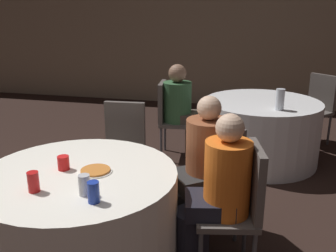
{
  "coord_description": "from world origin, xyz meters",
  "views": [
    {
      "loc": [
        1.07,
        -1.97,
        1.75
      ],
      "look_at": [
        0.41,
        0.86,
        0.83
      ],
      "focal_mm": 40.0,
      "sensor_mm": 36.0,
      "label": 1
    }
  ],
  "objects": [
    {
      "name": "person_orange_shirt",
      "position": [
        0.87,
        0.23,
        0.56
      ],
      "size": [
        0.49,
        0.35,
        1.13
      ],
      "rotation": [
        0.0,
        0.0,
        -4.51
      ],
      "color": "black",
      "rests_on": "ground_plane"
    },
    {
      "name": "soda_can_red",
      "position": [
        -0.13,
        -0.24,
        0.79
      ],
      "size": [
        0.07,
        0.07,
        0.12
      ],
      "color": "red",
      "rests_on": "table_near"
    },
    {
      "name": "wall_back",
      "position": [
        0.0,
        4.95,
        1.4
      ],
      "size": [
        16.0,
        0.06,
        2.8
      ],
      "color": "gray",
      "rests_on": "ground_plane"
    },
    {
      "name": "bottle_far",
      "position": [
        1.34,
        1.97,
        0.84
      ],
      "size": [
        0.09,
        0.09,
        0.22
      ],
      "color": "silver",
      "rests_on": "table_far"
    },
    {
      "name": "chair_near_north",
      "position": [
        -0.08,
        1.12,
        0.54
      ],
      "size": [
        0.43,
        0.43,
        0.91
      ],
      "rotation": [
        0.0,
        0.0,
        -3.07
      ],
      "color": "#59514C",
      "rests_on": "ground_plane"
    },
    {
      "name": "chair_far_northeast",
      "position": [
        1.9,
        3.14,
        0.54
      ],
      "size": [
        0.56,
        0.56,
        0.91
      ],
      "rotation": [
        0.0,
        0.0,
        -3.87
      ],
      "color": "#59514C",
      "rests_on": "ground_plane"
    },
    {
      "name": "table_far",
      "position": [
        1.18,
        2.34,
        0.36
      ],
      "size": [
        1.33,
        1.33,
        0.73
      ],
      "color": "white",
      "rests_on": "ground_plane"
    },
    {
      "name": "soda_can_blue",
      "position": [
        0.26,
        -0.28,
        0.79
      ],
      "size": [
        0.07,
        0.07,
        0.12
      ],
      "color": "#1E38A5",
      "rests_on": "table_near"
    },
    {
      "name": "soda_can_silver",
      "position": [
        0.17,
        -0.21,
        0.79
      ],
      "size": [
        0.07,
        0.07,
        0.12
      ],
      "color": "silver",
      "rests_on": "table_near"
    },
    {
      "name": "pizza_plate_near",
      "position": [
        0.1,
        0.09,
        0.73
      ],
      "size": [
        0.22,
        0.22,
        0.02
      ],
      "color": "white",
      "rests_on": "table_near"
    },
    {
      "name": "person_green_jacket",
      "position": [
        0.27,
        2.24,
        0.57
      ],
      "size": [
        0.51,
        0.35,
        1.13
      ],
      "rotation": [
        0.0,
        0.0,
        -1.47
      ],
      "color": "#4C4238",
      "rests_on": "ground_plane"
    },
    {
      "name": "chair_near_northeast",
      "position": [
        0.84,
        0.7,
        0.54
      ],
      "size": [
        0.56,
        0.56,
        0.91
      ],
      "rotation": [
        0.0,
        0.0,
        -4.06
      ],
      "color": "#59514C",
      "rests_on": "ground_plane"
    },
    {
      "name": "chair_far_west",
      "position": [
        0.1,
        2.22,
        0.54
      ],
      "size": [
        0.44,
        0.44,
        0.91
      ],
      "rotation": [
        0.0,
        0.0,
        -1.47
      ],
      "color": "#59514C",
      "rests_on": "ground_plane"
    },
    {
      "name": "cup_near",
      "position": [
        -0.12,
        0.08,
        0.77
      ],
      "size": [
        0.08,
        0.08,
        0.09
      ],
      "color": "red",
      "rests_on": "table_near"
    },
    {
      "name": "table_near",
      "position": [
        -0.01,
        0.06,
        0.36
      ],
      "size": [
        1.3,
        1.3,
        0.73
      ],
      "color": "white",
      "rests_on": "ground_plane"
    },
    {
      "name": "chair_near_east",
      "position": [
        1.04,
        0.27,
        0.54
      ],
      "size": [
        0.47,
        0.47,
        0.91
      ],
      "rotation": [
        0.0,
        0.0,
        -4.51
      ],
      "color": "#59514C",
      "rests_on": "ground_plane"
    },
    {
      "name": "person_floral_shirt",
      "position": [
        0.71,
        0.6,
        0.58
      ],
      "size": [
        0.47,
        0.45,
        1.14
      ],
      "rotation": [
        0.0,
        0.0,
        -4.06
      ],
      "color": "#282828",
      "rests_on": "ground_plane"
    }
  ]
}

